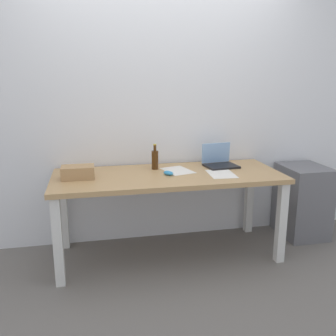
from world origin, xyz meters
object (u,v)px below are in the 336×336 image
at_px(beer_bottle, 155,159).
at_px(cardboard_box, 78,172).
at_px(computer_mouse, 168,173).
at_px(filing_cabinet, 302,201).
at_px(laptop_right, 220,162).
at_px(desk, 168,184).

xyz_separation_m(beer_bottle, cardboard_box, (-0.66, -0.17, -0.04)).
bearing_deg(cardboard_box, computer_mouse, -3.64).
bearing_deg(filing_cabinet, laptop_right, 178.37).
bearing_deg(beer_bottle, computer_mouse, -71.19).
bearing_deg(filing_cabinet, beer_bottle, 178.60).
xyz_separation_m(laptop_right, filing_cabinet, (0.86, -0.02, -0.43)).
xyz_separation_m(desk, computer_mouse, (-0.01, -0.04, 0.11)).
bearing_deg(computer_mouse, cardboard_box, 147.36).
height_order(computer_mouse, cardboard_box, cardboard_box).
relative_size(computer_mouse, cardboard_box, 0.38).
relative_size(desk, cardboard_box, 7.38).
distance_m(desk, laptop_right, 0.56).
bearing_deg(desk, filing_cabinet, 5.97).
bearing_deg(filing_cabinet, computer_mouse, -172.42).
relative_size(desk, filing_cabinet, 2.74).
bearing_deg(beer_bottle, laptop_right, -1.08).
distance_m(desk, computer_mouse, 0.11).
bearing_deg(cardboard_box, desk, -0.50).
xyz_separation_m(laptop_right, cardboard_box, (-1.26, -0.16, 0.01)).
distance_m(beer_bottle, filing_cabinet, 1.54).
bearing_deg(filing_cabinet, desk, -174.03).
height_order(desk, filing_cabinet, desk).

